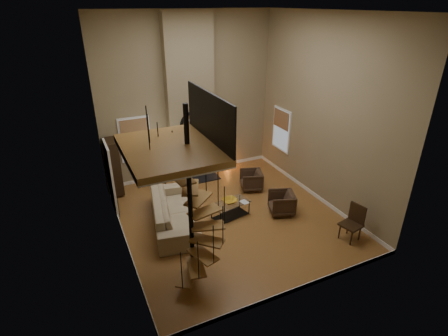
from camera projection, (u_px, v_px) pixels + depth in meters
name	position (u px, v px, depth m)	size (l,w,h in m)	color
ground	(230.00, 217.00, 10.22)	(6.00, 6.50, 0.01)	#AF7638
back_wall	(188.00, 98.00, 11.69)	(6.00, 0.02, 5.50)	#8E7E5C
front_wall	(308.00, 180.00, 6.38)	(6.00, 0.02, 5.50)	#8E7E5C
left_wall	(111.00, 145.00, 7.89)	(0.02, 6.50, 5.50)	#8E7E5C
right_wall	(323.00, 113.00, 10.18)	(0.02, 6.50, 5.50)	#8E7E5C
ceiling	(231.00, 11.00, 7.85)	(6.00, 6.50, 0.01)	silver
baseboard_back	(191.00, 171.00, 12.84)	(6.00, 0.02, 0.12)	white
baseboard_front	(295.00, 290.00, 7.55)	(6.00, 0.02, 0.12)	white
baseboard_left	(126.00, 242.00, 9.06)	(0.02, 6.50, 0.12)	white
baseboard_right	(313.00, 193.00, 11.33)	(0.02, 6.50, 0.12)	white
chimney_breast	(190.00, 100.00, 11.54)	(1.60, 0.38, 5.50)	#887958
hearth	(198.00, 179.00, 12.31)	(1.50, 0.60, 0.04)	black
firebox	(195.00, 162.00, 12.32)	(0.95, 0.02, 0.72)	black
mantel	(195.00, 147.00, 12.00)	(1.70, 0.18, 0.06)	white
mirror_frame	(193.00, 125.00, 11.70)	(0.94, 0.94, 0.10)	black
mirror_disc	(193.00, 125.00, 11.71)	(0.80, 0.80, 0.01)	white
vase_left	(179.00, 145.00, 11.75)	(0.24, 0.24, 0.25)	black
vase_right	(210.00, 141.00, 12.20)	(0.20, 0.20, 0.21)	#1A5D58
window_back	(135.00, 139.00, 11.43)	(1.02, 0.06, 1.52)	white
window_right	(281.00, 129.00, 12.29)	(0.06, 1.02, 1.52)	white
entry_door	(111.00, 179.00, 10.12)	(0.10, 1.05, 2.16)	white
loft	(175.00, 146.00, 6.57)	(1.70, 2.20, 1.09)	olive
spiral_stair	(191.00, 208.00, 7.31)	(1.47, 1.47, 4.06)	black
hutch	(113.00, 167.00, 11.08)	(0.37, 0.79, 1.76)	#311E10
sofa	(173.00, 211.00, 9.74)	(2.79, 1.09, 0.82)	tan
armchair_near	(253.00, 180.00, 11.54)	(0.68, 0.70, 0.64)	#402C1D
armchair_far	(284.00, 203.00, 10.24)	(0.69, 0.71, 0.65)	#402C1D
coffee_table	(231.00, 208.00, 10.11)	(1.19, 0.77, 0.43)	silver
bowl	(230.00, 201.00, 10.06)	(0.42, 0.42, 0.10)	gold
book	(244.00, 202.00, 10.04)	(0.19, 0.26, 0.02)	gray
floor_lamp	(163.00, 150.00, 11.09)	(0.39, 0.39, 1.71)	black
accent_lamp	(228.00, 161.00, 13.18)	(0.13, 0.13, 0.45)	orange
side_chair	(353.00, 221.00, 9.08)	(0.57, 0.57, 1.01)	#311E10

